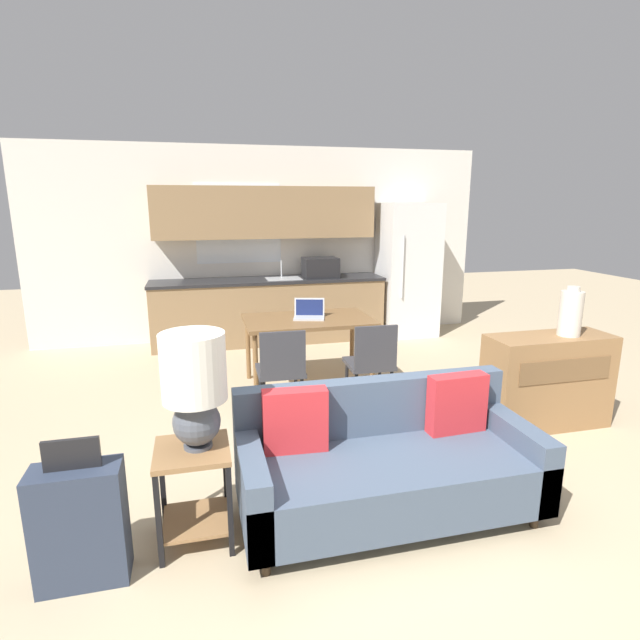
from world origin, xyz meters
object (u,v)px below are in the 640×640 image
refrigerator (408,270)px  dining_table (308,325)px  couch (385,462)px  dining_chair_near_right (371,361)px  side_table (194,480)px  credenza (547,381)px  vase (571,313)px  suitcase (80,524)px  laptop (309,313)px  dining_chair_near_left (281,368)px  table_lamp (194,383)px

refrigerator → dining_table: 2.62m
couch → dining_chair_near_right: (0.45, 1.51, 0.16)m
side_table → credenza: 3.14m
side_table → credenza: (3.02, 0.86, 0.02)m
dining_table → vase: bearing=-37.5°
side_table → suitcase: suitcase is taller
laptop → couch: bearing=-75.9°
dining_table → dining_chair_near_left: dining_chair_near_left is taller
dining_table → table_lamp: table_lamp is taller
dining_chair_near_right → dining_chair_near_left: 0.85m
refrigerator → dining_table: bearing=-137.1°
credenza → vase: (0.15, -0.02, 0.61)m
table_lamp → dining_chair_near_right: bearing=43.8°
laptop → suitcase: 3.16m
table_lamp → credenza: table_lamp is taller
refrigerator → side_table: bearing=-127.1°
suitcase → laptop: bearing=55.0°
credenza → table_lamp: bearing=-164.1°
dining_table → vase: vase is taller
credenza → dining_chair_near_right: 1.55m
refrigerator → dining_table: (-1.90, -1.77, -0.29)m
side_table → laptop: laptop is taller
refrigerator → credenza: size_ratio=1.76×
refrigerator → suitcase: refrigerator is taller
table_lamp → dining_chair_near_left: (0.74, 1.53, -0.48)m
dining_table → side_table: (-1.20, -2.34, -0.28)m
dining_chair_near_left → laptop: 0.99m
refrigerator → suitcase: size_ratio=2.40×
refrigerator → laptop: bearing=-137.3°
laptop → table_lamp: bearing=-101.5°
dining_chair_near_right → suitcase: (-2.20, -1.73, -0.16)m
laptop → dining_chair_near_left: bearing=-103.3°
dining_chair_near_left → suitcase: size_ratio=1.07×
table_lamp → dining_chair_near_left: size_ratio=0.78×
refrigerator → vase: (0.06, -3.27, 0.06)m
laptop → dining_table: bearing=-112.3°
couch → vase: (1.99, 0.82, 0.69)m
couch → laptop: laptop is taller
refrigerator → couch: bearing=-115.2°
couch → side_table: 1.18m
dining_chair_near_left → vase: bearing=165.4°
table_lamp → vase: bearing=14.8°
table_lamp → dining_chair_near_left: table_lamp is taller
table_lamp → dining_chair_near_right: size_ratio=0.78×
table_lamp → suitcase: bearing=-161.6°
side_table → table_lamp: 0.58m
dining_table → credenza: bearing=-39.3°
dining_chair_near_right → dining_chair_near_left: size_ratio=1.00×
table_lamp → laptop: 2.65m
side_table → dining_chair_near_right: size_ratio=0.68×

